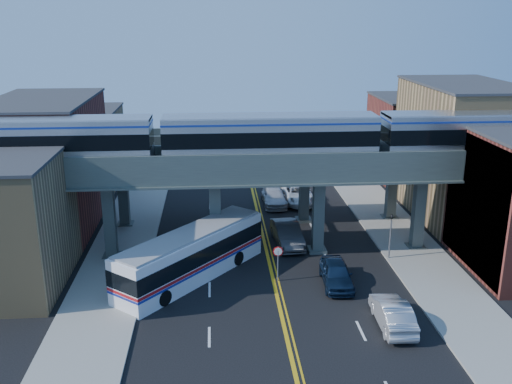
{
  "coord_description": "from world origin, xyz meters",
  "views": [
    {
      "loc": [
        -3.97,
        -33.3,
        17.99
      ],
      "look_at": [
        -0.87,
        7.88,
        5.08
      ],
      "focal_mm": 40.0,
      "sensor_mm": 36.0,
      "label": 1
    }
  ],
  "objects_px": {
    "traffic_signal": "(391,232)",
    "transit_bus": "(192,255)",
    "car_lane_c": "(298,194)",
    "car_parked_curb": "(393,313)",
    "transit_train": "(270,136)",
    "car_lane_d": "(274,197)",
    "car_lane_a": "(336,273)",
    "stop_sign": "(278,258)",
    "car_lane_b": "(287,234)"
  },
  "relations": [
    {
      "from": "transit_bus",
      "to": "car_lane_b",
      "type": "relative_size",
      "value": 2.09
    },
    {
      "from": "car_lane_b",
      "to": "car_lane_d",
      "type": "xyz_separation_m",
      "value": [
        -0.0,
        10.31,
        -0.14
      ]
    },
    {
      "from": "traffic_signal",
      "to": "transit_bus",
      "type": "relative_size",
      "value": 0.35
    },
    {
      "from": "car_lane_a",
      "to": "car_parked_curb",
      "type": "xyz_separation_m",
      "value": [
        2.22,
        -5.68,
        -0.01
      ]
    },
    {
      "from": "car_lane_c",
      "to": "car_parked_curb",
      "type": "xyz_separation_m",
      "value": [
        2.21,
        -24.02,
        -0.01
      ]
    },
    {
      "from": "stop_sign",
      "to": "car_lane_a",
      "type": "bearing_deg",
      "value": -12.34
    },
    {
      "from": "transit_bus",
      "to": "car_parked_curb",
      "type": "height_order",
      "value": "transit_bus"
    },
    {
      "from": "stop_sign",
      "to": "car_lane_b",
      "type": "bearing_deg",
      "value": 77.12
    },
    {
      "from": "car_lane_a",
      "to": "car_lane_d",
      "type": "bearing_deg",
      "value": 100.62
    },
    {
      "from": "car_lane_b",
      "to": "car_lane_d",
      "type": "height_order",
      "value": "car_lane_b"
    },
    {
      "from": "transit_train",
      "to": "transit_bus",
      "type": "bearing_deg",
      "value": -145.79
    },
    {
      "from": "car_lane_a",
      "to": "car_lane_b",
      "type": "bearing_deg",
      "value": 111.14
    },
    {
      "from": "stop_sign",
      "to": "car_lane_c",
      "type": "relative_size",
      "value": 0.44
    },
    {
      "from": "car_lane_a",
      "to": "car_parked_curb",
      "type": "distance_m",
      "value": 6.1
    },
    {
      "from": "transit_bus",
      "to": "car_lane_d",
      "type": "height_order",
      "value": "transit_bus"
    },
    {
      "from": "transit_bus",
      "to": "stop_sign",
      "type": "bearing_deg",
      "value": -59.05
    },
    {
      "from": "traffic_signal",
      "to": "car_lane_d",
      "type": "xyz_separation_m",
      "value": [
        -7.4,
        13.87,
        -1.51
      ]
    },
    {
      "from": "car_lane_a",
      "to": "car_lane_b",
      "type": "height_order",
      "value": "car_lane_b"
    },
    {
      "from": "transit_bus",
      "to": "car_lane_a",
      "type": "relative_size",
      "value": 2.38
    },
    {
      "from": "transit_bus",
      "to": "car_lane_c",
      "type": "height_order",
      "value": "transit_bus"
    },
    {
      "from": "car_parked_curb",
      "to": "car_lane_a",
      "type": "bearing_deg",
      "value": -67.13
    },
    {
      "from": "transit_train",
      "to": "stop_sign",
      "type": "relative_size",
      "value": 18.59
    },
    {
      "from": "traffic_signal",
      "to": "car_lane_c",
      "type": "distance_m",
      "value": 15.35
    },
    {
      "from": "traffic_signal",
      "to": "car_lane_b",
      "type": "relative_size",
      "value": 0.73
    },
    {
      "from": "transit_bus",
      "to": "car_parked_curb",
      "type": "bearing_deg",
      "value": -81.39
    },
    {
      "from": "car_lane_a",
      "to": "car_lane_b",
      "type": "distance_m",
      "value": 7.84
    },
    {
      "from": "traffic_signal",
      "to": "transit_bus",
      "type": "height_order",
      "value": "traffic_signal"
    },
    {
      "from": "car_lane_c",
      "to": "transit_train",
      "type": "bearing_deg",
      "value": -110.95
    },
    {
      "from": "traffic_signal",
      "to": "car_parked_curb",
      "type": "distance_m",
      "value": 10.04
    },
    {
      "from": "car_lane_c",
      "to": "traffic_signal",
      "type": "bearing_deg",
      "value": -73.93
    },
    {
      "from": "car_lane_a",
      "to": "car_lane_d",
      "type": "height_order",
      "value": "car_lane_a"
    },
    {
      "from": "stop_sign",
      "to": "transit_bus",
      "type": "relative_size",
      "value": 0.22
    },
    {
      "from": "transit_train",
      "to": "stop_sign",
      "type": "bearing_deg",
      "value": -88.54
    },
    {
      "from": "transit_train",
      "to": "stop_sign",
      "type": "xyz_separation_m",
      "value": [
        0.13,
        -5.0,
        -7.58
      ]
    },
    {
      "from": "transit_train",
      "to": "transit_bus",
      "type": "relative_size",
      "value": 4.18
    },
    {
      "from": "car_lane_b",
      "to": "stop_sign",
      "type": "bearing_deg",
      "value": -107.16
    },
    {
      "from": "car_lane_a",
      "to": "car_lane_d",
      "type": "distance_m",
      "value": 17.91
    },
    {
      "from": "traffic_signal",
      "to": "car_lane_d",
      "type": "height_order",
      "value": "traffic_signal"
    },
    {
      "from": "transit_train",
      "to": "car_lane_a",
      "type": "xyz_separation_m",
      "value": [
        4.11,
        -5.87,
        -8.5
      ]
    },
    {
      "from": "car_lane_b",
      "to": "car_lane_c",
      "type": "relative_size",
      "value": 0.93
    },
    {
      "from": "transit_bus",
      "to": "car_lane_d",
      "type": "distance_m",
      "value": 17.59
    },
    {
      "from": "stop_sign",
      "to": "car_parked_curb",
      "type": "height_order",
      "value": "stop_sign"
    },
    {
      "from": "stop_sign",
      "to": "traffic_signal",
      "type": "relative_size",
      "value": 0.64
    },
    {
      "from": "stop_sign",
      "to": "transit_bus",
      "type": "distance_m",
      "value": 6.1
    },
    {
      "from": "car_parked_curb",
      "to": "stop_sign",
      "type": "bearing_deg",
      "value": -45.02
    },
    {
      "from": "stop_sign",
      "to": "car_lane_a",
      "type": "distance_m",
      "value": 4.18
    },
    {
      "from": "transit_train",
      "to": "car_lane_d",
      "type": "height_order",
      "value": "transit_train"
    },
    {
      "from": "transit_train",
      "to": "stop_sign",
      "type": "height_order",
      "value": "transit_train"
    },
    {
      "from": "transit_train",
      "to": "car_lane_d",
      "type": "xyz_separation_m",
      "value": [
        1.63,
        11.87,
        -8.55
      ]
    },
    {
      "from": "transit_train",
      "to": "car_lane_c",
      "type": "relative_size",
      "value": 8.1
    }
  ]
}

